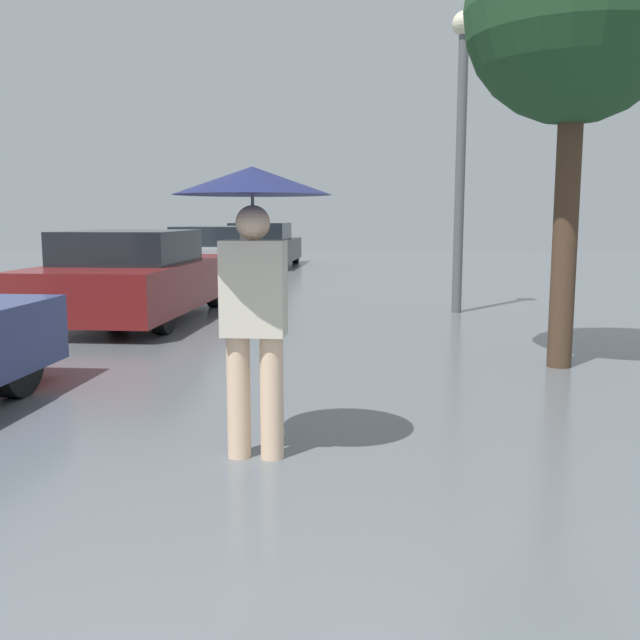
{
  "coord_description": "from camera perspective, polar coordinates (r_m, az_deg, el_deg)",
  "views": [
    {
      "loc": [
        0.5,
        -0.73,
        1.5
      ],
      "look_at": [
        0.1,
        3.52,
        0.88
      ],
      "focal_mm": 40.0,
      "sensor_mm": 36.0,
      "label": 1
    }
  ],
  "objects": [
    {
      "name": "pedestrian",
      "position": [
        4.33,
        -5.38,
        6.77
      ],
      "size": [
        0.95,
        0.95,
        1.79
      ],
      "color": "beige",
      "rests_on": "ground_plane"
    },
    {
      "name": "parked_car_second",
      "position": [
        10.85,
        -14.61,
        3.34
      ],
      "size": [
        1.88,
        4.5,
        1.29
      ],
      "color": "maroon",
      "rests_on": "ground_plane"
    },
    {
      "name": "parked_car_third",
      "position": [
        16.29,
        -8.25,
        5.08
      ],
      "size": [
        1.81,
        4.32,
        1.28
      ],
      "color": "#9EA3A8",
      "rests_on": "ground_plane"
    },
    {
      "name": "parked_car_farthest",
      "position": [
        21.66,
        -4.67,
        5.9
      ],
      "size": [
        1.87,
        4.37,
        1.3
      ],
      "color": "black",
      "rests_on": "ground_plane"
    },
    {
      "name": "tree",
      "position": [
        7.66,
        19.81,
        22.05
      ],
      "size": [
        2.1,
        2.1,
        4.46
      ],
      "color": "#473323",
      "rests_on": "ground_plane"
    },
    {
      "name": "street_lamp",
      "position": [
        11.38,
        11.25,
        15.01
      ],
      "size": [
        0.36,
        0.36,
        4.51
      ],
      "color": "#515456",
      "rests_on": "ground_plane"
    }
  ]
}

